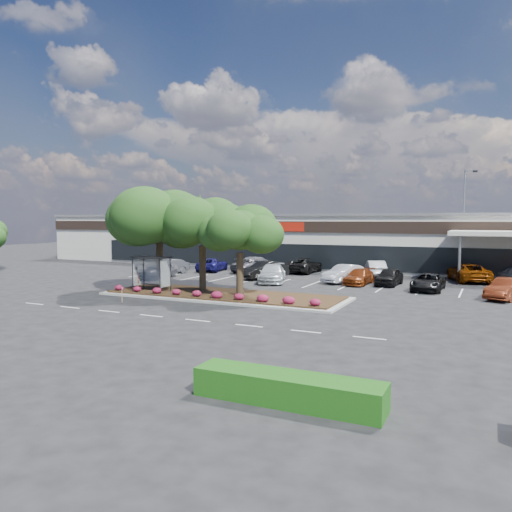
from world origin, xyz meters
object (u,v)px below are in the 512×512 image
at_px(survey_stake, 122,293).
at_px(car_0, 168,267).
at_px(light_pole, 464,228).
at_px(car_1, 158,270).

height_order(survey_stake, car_0, car_0).
height_order(light_pole, car_1, light_pole).
distance_m(light_pole, car_0, 30.68).
relative_size(car_0, car_1, 0.98).
relative_size(survey_stake, car_1, 0.22).
xyz_separation_m(light_pole, car_1, (-26.26, -16.53, -3.94)).
relative_size(light_pole, car_1, 2.23).
xyz_separation_m(survey_stake, car_1, (-6.25, 12.45, 0.15)).
bearing_deg(light_pole, survey_stake, -124.62).
relative_size(light_pole, car_0, 2.27).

